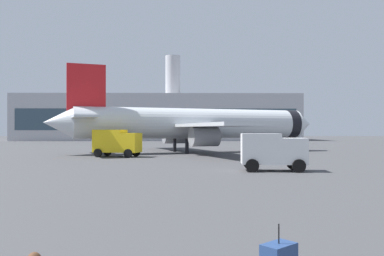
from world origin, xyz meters
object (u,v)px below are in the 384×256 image
airplane_at_gate (194,124)px  service_truck (117,142)px  safety_cone_mid (283,157)px  cargo_van (272,150)px  safety_cone_near (276,148)px

airplane_at_gate → service_truck: airplane_at_gate is taller
airplane_at_gate → safety_cone_mid: (7.91, -14.26, -3.27)m
cargo_van → safety_cone_mid: cargo_van is taller
airplane_at_gate → safety_cone_near: airplane_at_gate is taller
cargo_van → safety_cone_near: 28.30m
airplane_at_gate → safety_cone_near: (11.42, 4.28, -3.32)m
safety_cone_near → service_truck: bearing=-148.0°
safety_cone_near → safety_cone_mid: size_ratio=0.88×
cargo_van → service_truck: bearing=131.4°
service_truck → safety_cone_near: service_truck is taller
safety_cone_near → cargo_van: bearing=-103.2°
cargo_van → safety_cone_mid: bearing=71.9°
service_truck → cargo_van: (13.34, -15.15, -0.16)m
airplane_at_gate → safety_cone_near: size_ratio=50.88×
cargo_van → safety_cone_near: bearing=76.8°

